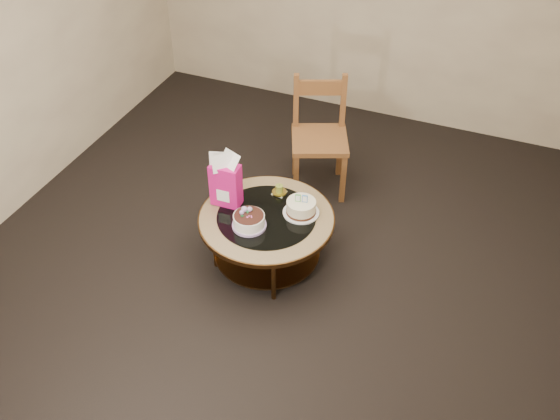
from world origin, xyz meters
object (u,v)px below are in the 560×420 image
at_px(coffee_table, 267,224).
at_px(decorated_cake, 249,221).
at_px(cream_cake, 301,208).
at_px(gift_bag, 225,180).
at_px(dining_chair, 319,136).

xyz_separation_m(coffee_table, decorated_cake, (-0.07, -0.15, 0.13)).
bearing_deg(cream_cake, gift_bag, 177.45).
bearing_deg(decorated_cake, dining_chair, 85.17).
xyz_separation_m(coffee_table, gift_bag, (-0.34, 0.03, 0.30)).
bearing_deg(decorated_cake, gift_bag, 145.77).
bearing_deg(dining_chair, decorated_cake, -117.13).
xyz_separation_m(coffee_table, dining_chair, (0.03, 1.08, 0.14)).
relative_size(coffee_table, gift_bag, 2.29).
bearing_deg(gift_bag, coffee_table, -7.37).
distance_m(gift_bag, dining_chair, 1.13).
relative_size(coffee_table, dining_chair, 1.00).
distance_m(cream_cake, dining_chair, 0.97).
distance_m(coffee_table, gift_bag, 0.45).
height_order(coffee_table, dining_chair, dining_chair).
bearing_deg(dining_chair, coffee_table, -114.01).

